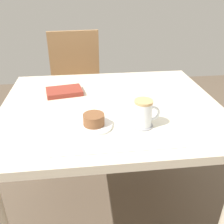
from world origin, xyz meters
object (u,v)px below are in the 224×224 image
at_px(pastry_plate, 94,126).
at_px(pastry, 94,119).
at_px(wooden_chair, 77,86).
at_px(dining_table, 111,118).
at_px(coffee_mug, 144,113).
at_px(small_book, 64,91).

bearing_deg(pastry_plate, pastry, 0.00).
height_order(wooden_chair, pastry, wooden_chair).
distance_m(dining_table, coffee_mug, 0.28).
bearing_deg(dining_table, coffee_mug, -64.94).
bearing_deg(small_book, pastry_plate, -79.20).
distance_m(pastry_plate, pastry, 0.03).
bearing_deg(pastry_plate, small_book, 110.69).
height_order(pastry_plate, pastry, pastry).
relative_size(wooden_chair, pastry, 10.58).
xyz_separation_m(dining_table, pastry, (-0.09, -0.21, 0.12)).
bearing_deg(wooden_chair, small_book, 80.63).
bearing_deg(coffee_mug, dining_table, 115.06).
bearing_deg(wooden_chair, pastry_plate, 90.21).
relative_size(dining_table, small_book, 5.73).
bearing_deg(pastry, pastry_plate, 0.00).
bearing_deg(dining_table, pastry_plate, -113.89).
distance_m(pastry_plate, small_book, 0.38).
distance_m(dining_table, wooden_chair, 0.80).
distance_m(dining_table, small_book, 0.29).
xyz_separation_m(pastry_plate, pastry, (0.00, 0.00, 0.03)).
xyz_separation_m(pastry, coffee_mug, (0.20, -0.02, 0.03)).
bearing_deg(coffee_mug, wooden_chair, 105.77).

